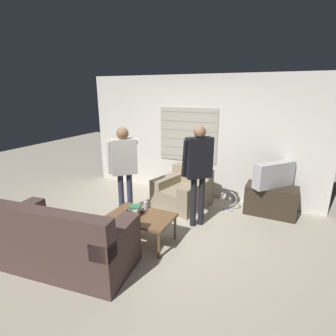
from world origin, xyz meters
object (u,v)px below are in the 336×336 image
(couch_blue, at_px, (62,242))
(book_stack, at_px, (135,210))
(soda_can, at_px, (146,205))
(person_right_standing, at_px, (198,165))
(coffee_table, at_px, (141,218))
(spare_remote, at_px, (131,219))
(floor_fan, at_px, (229,201))
(armchair_beige, at_px, (183,191))
(tv, at_px, (274,175))
(person_left_standing, at_px, (124,162))

(couch_blue, bearing_deg, book_stack, 54.53)
(couch_blue, bearing_deg, soda_can, 57.55)
(person_right_standing, bearing_deg, coffee_table, -168.31)
(spare_remote, bearing_deg, floor_fan, 16.07)
(armchair_beige, height_order, coffee_table, armchair_beige)
(coffee_table, relative_size, tv, 1.27)
(tv, height_order, floor_fan, tv)
(tv, relative_size, spare_remote, 6.30)
(coffee_table, bearing_deg, soda_can, 103.11)
(couch_blue, height_order, coffee_table, couch_blue)
(coffee_table, xyz_separation_m, soda_can, (-0.05, 0.22, 0.10))
(coffee_table, bearing_deg, armchair_beige, 87.64)
(couch_blue, relative_size, soda_can, 15.01)
(armchair_beige, relative_size, book_stack, 4.47)
(couch_blue, distance_m, person_right_standing, 2.30)
(tv, bearing_deg, person_right_standing, -9.19)
(couch_blue, distance_m, spare_remote, 0.96)
(tv, bearing_deg, floor_fan, -38.76)
(tv, relative_size, book_stack, 3.10)
(tv, bearing_deg, person_left_standing, -23.10)
(armchair_beige, height_order, person_right_standing, person_right_standing)
(person_left_standing, bearing_deg, couch_blue, -132.04)
(book_stack, xyz_separation_m, spare_remote, (0.05, -0.19, -0.06))
(person_left_standing, bearing_deg, person_right_standing, -33.10)
(person_left_standing, bearing_deg, book_stack, -89.96)
(armchair_beige, height_order, floor_fan, armchair_beige)
(floor_fan, bearing_deg, spare_remote, -118.10)
(spare_remote, bearing_deg, tv, 3.71)
(person_left_standing, xyz_separation_m, spare_remote, (0.64, -0.77, -0.60))
(coffee_table, height_order, spare_remote, spare_remote)
(couch_blue, xyz_separation_m, floor_fan, (1.55, 2.65, -0.17))
(tv, relative_size, person_right_standing, 0.45)
(person_right_standing, bearing_deg, tv, -1.93)
(person_left_standing, relative_size, person_right_standing, 0.96)
(soda_can, distance_m, spare_remote, 0.42)
(person_left_standing, relative_size, spare_remote, 13.60)
(couch_blue, xyz_separation_m, armchair_beige, (0.66, 2.47, -0.06))
(person_right_standing, bearing_deg, person_left_standing, 148.43)
(armchair_beige, relative_size, person_left_standing, 0.67)
(tv, xyz_separation_m, floor_fan, (-0.73, -0.16, -0.60))
(floor_fan, bearing_deg, tv, 12.21)
(book_stack, xyz_separation_m, soda_can, (0.04, 0.23, -0.01))
(person_right_standing, relative_size, floor_fan, 4.47)
(person_left_standing, xyz_separation_m, floor_fan, (1.64, 1.10, -0.86))
(person_left_standing, distance_m, floor_fan, 2.15)
(tv, distance_m, person_right_standing, 1.50)
(soda_can, bearing_deg, book_stack, -100.49)
(coffee_table, distance_m, soda_can, 0.25)
(armchair_beige, bearing_deg, tv, -155.25)
(person_left_standing, relative_size, soda_can, 13.07)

